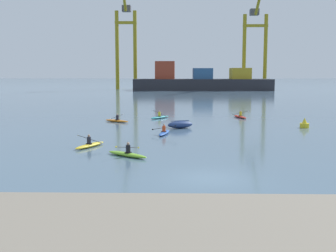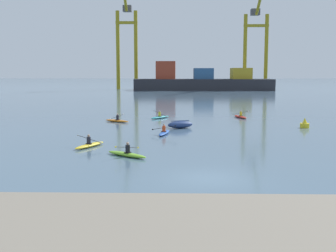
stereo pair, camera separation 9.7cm
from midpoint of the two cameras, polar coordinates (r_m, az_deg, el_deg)
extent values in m
plane|color=slate|center=(22.42, 5.60, -6.98)|extent=(800.00, 800.00, 0.00)
cube|color=#28282D|center=(135.56, 4.60, 5.54)|extent=(42.93, 11.17, 3.50)
cube|color=#993823|center=(135.36, -0.42, 7.46)|extent=(6.01, 7.82, 5.51)
cube|color=#2D5684|center=(135.51, 4.62, 6.99)|extent=(6.01, 7.82, 3.36)
cube|color=#B29323|center=(136.68, 9.60, 6.93)|extent=(6.01, 7.82, 3.44)
cylinder|color=olive|center=(143.05, -6.83, 9.99)|extent=(1.20, 1.20, 25.46)
cylinder|color=olive|center=(142.34, -4.44, 10.04)|extent=(1.20, 1.20, 25.46)
cube|color=olive|center=(143.40, -5.68, 13.58)|extent=(7.11, 0.90, 0.90)
cube|color=#47474C|center=(146.48, -5.58, 15.34)|extent=(2.80, 2.80, 2.00)
cylinder|color=olive|center=(144.17, 10.12, 9.69)|extent=(1.20, 1.20, 24.33)
cylinder|color=olive|center=(145.37, 12.86, 9.60)|extent=(1.20, 1.20, 24.33)
cube|color=olive|center=(145.37, 11.58, 13.00)|extent=(8.13, 0.90, 0.90)
cube|color=#47474C|center=(148.37, 11.45, 14.69)|extent=(2.80, 2.80, 2.00)
ellipsoid|color=navy|center=(42.24, 1.56, 0.19)|extent=(2.82, 2.00, 0.70)
cube|color=navy|center=(42.19, 1.57, 0.70)|extent=(1.83, 0.79, 0.06)
cylinder|color=yellow|center=(44.69, 17.70, 0.07)|extent=(0.90, 0.90, 0.45)
cone|color=yellow|center=(44.64, 17.73, 0.71)|extent=(0.50, 0.49, 0.55)
ellipsoid|color=orange|center=(47.88, -6.92, 0.69)|extent=(3.14, 2.43, 0.26)
torus|color=black|center=(47.80, -6.83, 0.85)|extent=(0.68, 0.68, 0.05)
cylinder|color=#23232D|center=(47.77, -6.84, 1.14)|extent=(0.30, 0.30, 0.50)
sphere|color=tan|center=(47.74, -6.84, 1.56)|extent=(0.19, 0.19, 0.19)
cylinder|color=black|center=(47.80, -6.88, 1.26)|extent=(1.21, 1.73, 0.36)
ellipsoid|color=silver|center=(47.06, -7.74, 0.95)|extent=(0.14, 0.18, 0.14)
ellipsoid|color=silver|center=(48.54, -6.05, 1.56)|extent=(0.14, 0.18, 0.14)
ellipsoid|color=#2856B2|center=(38.00, -0.59, -0.93)|extent=(1.19, 3.45, 0.26)
torus|color=black|center=(37.88, -0.62, -0.74)|extent=(0.57, 0.57, 0.05)
cylinder|color=#DB471E|center=(37.85, -0.62, -0.38)|extent=(0.30, 0.30, 0.50)
sphere|color=tan|center=(37.80, -0.63, 0.15)|extent=(0.19, 0.19, 0.19)
cylinder|color=black|center=(37.88, -0.61, -0.22)|extent=(2.05, 0.40, 0.41)
ellipsoid|color=black|center=(38.14, -2.13, -0.46)|extent=(0.20, 0.07, 0.14)
ellipsoid|color=black|center=(37.66, 0.93, 0.03)|extent=(0.20, 0.07, 0.14)
ellipsoid|color=teal|center=(51.33, -1.15, 1.17)|extent=(2.43, 3.13, 0.26)
torus|color=black|center=(51.24, -1.22, 1.32)|extent=(0.68, 0.68, 0.05)
cylinder|color=gold|center=(51.21, -1.22, 1.59)|extent=(0.30, 0.30, 0.50)
sphere|color=tan|center=(51.18, -1.22, 1.98)|extent=(0.19, 0.19, 0.19)
cylinder|color=black|center=(51.24, -1.18, 1.70)|extent=(1.67, 1.18, 0.67)
ellipsoid|color=silver|center=(51.83, -2.06, 2.12)|extent=(0.19, 0.15, 0.16)
ellipsoid|color=silver|center=(50.68, -0.28, 1.28)|extent=(0.19, 0.15, 0.16)
ellipsoid|color=#7ABC2D|center=(28.16, -5.58, -3.80)|extent=(3.06, 2.55, 0.26)
torus|color=black|center=(28.07, -5.44, -3.55)|extent=(0.69, 0.69, 0.05)
cylinder|color=black|center=(28.02, -5.44, -3.06)|extent=(0.30, 0.30, 0.50)
sphere|color=tan|center=(27.97, -5.45, -2.36)|extent=(0.19, 0.19, 0.19)
cylinder|color=black|center=(28.04, -5.52, -2.85)|extent=(1.30, 1.67, 0.37)
ellipsoid|color=yellow|center=(27.30, -7.05, -2.79)|extent=(0.15, 0.18, 0.14)
ellipsoid|color=yellow|center=(28.81, -4.07, -2.91)|extent=(0.15, 0.18, 0.14)
ellipsoid|color=yellow|center=(32.06, -10.48, -2.55)|extent=(1.95, 3.34, 0.26)
torus|color=black|center=(31.96, -10.59, -2.33)|extent=(0.65, 0.65, 0.05)
cylinder|color=#23232D|center=(31.92, -10.60, -1.90)|extent=(0.30, 0.30, 0.50)
sphere|color=tan|center=(31.87, -10.62, -1.28)|extent=(0.19, 0.19, 0.19)
cylinder|color=black|center=(31.94, -10.55, -1.71)|extent=(1.89, 0.89, 0.45)
ellipsoid|color=silver|center=(32.53, -12.02, -1.22)|extent=(0.20, 0.12, 0.14)
ellipsoid|color=silver|center=(31.38, -9.03, -2.22)|extent=(0.20, 0.12, 0.14)
ellipsoid|color=red|center=(52.58, 9.55, 1.22)|extent=(1.53, 3.43, 0.26)
torus|color=black|center=(52.48, 9.60, 1.36)|extent=(0.61, 0.61, 0.05)
cylinder|color=gold|center=(52.45, 9.61, 1.62)|extent=(0.30, 0.30, 0.50)
sphere|color=tan|center=(52.42, 9.61, 2.00)|extent=(0.19, 0.19, 0.19)
cylinder|color=black|center=(52.49, 9.59, 1.73)|extent=(2.00, 0.62, 0.41)
ellipsoid|color=silver|center=(52.09, 8.55, 1.50)|extent=(0.20, 0.09, 0.14)
ellipsoid|color=silver|center=(52.91, 10.61, 1.96)|extent=(0.20, 0.09, 0.14)
camera|label=1|loc=(0.05, -90.07, -0.01)|focal=45.63mm
camera|label=2|loc=(0.05, 89.93, 0.01)|focal=45.63mm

